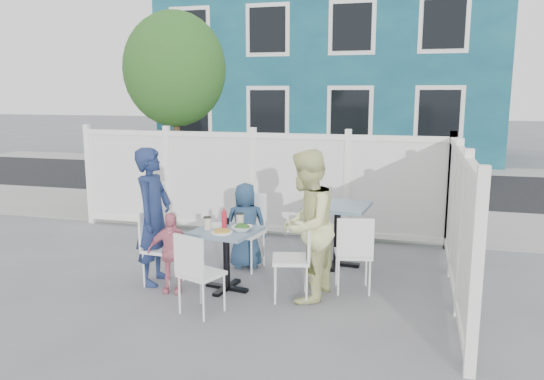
% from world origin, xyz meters
% --- Properties ---
extents(ground, '(80.00, 80.00, 0.00)m').
position_xyz_m(ground, '(0.00, 0.00, 0.00)').
color(ground, slate).
extents(near_sidewalk, '(24.00, 2.60, 0.01)m').
position_xyz_m(near_sidewalk, '(0.00, 3.80, 0.01)').
color(near_sidewalk, gray).
rests_on(near_sidewalk, ground).
extents(street, '(24.00, 5.00, 0.01)m').
position_xyz_m(street, '(0.00, 7.50, 0.00)').
color(street, black).
rests_on(street, ground).
extents(far_sidewalk, '(24.00, 1.60, 0.01)m').
position_xyz_m(far_sidewalk, '(0.00, 10.60, 0.01)').
color(far_sidewalk, gray).
rests_on(far_sidewalk, ground).
extents(building, '(11.00, 6.00, 6.00)m').
position_xyz_m(building, '(-0.50, 14.00, 3.00)').
color(building, navy).
rests_on(building, ground).
extents(fence_back, '(5.86, 0.08, 1.60)m').
position_xyz_m(fence_back, '(0.10, 2.40, 0.78)').
color(fence_back, white).
rests_on(fence_back, ground).
extents(fence_right, '(0.08, 3.66, 1.60)m').
position_xyz_m(fence_right, '(3.00, 0.60, 0.78)').
color(fence_right, white).
rests_on(fence_right, ground).
extents(tree, '(1.80, 1.62, 3.59)m').
position_xyz_m(tree, '(-1.60, 3.30, 2.59)').
color(tree, '#382316').
rests_on(tree, ground).
extents(utility_cabinet, '(0.82, 0.63, 1.40)m').
position_xyz_m(utility_cabinet, '(-2.58, 4.00, 0.70)').
color(utility_cabinet, gold).
rests_on(utility_cabinet, ground).
extents(potted_shrub_a, '(1.17, 1.17, 1.53)m').
position_xyz_m(potted_shrub_a, '(-0.11, 3.10, 0.77)').
color(potted_shrub_a, '#245118').
rests_on(potted_shrub_a, ground).
extents(potted_shrub_b, '(1.52, 1.40, 1.41)m').
position_xyz_m(potted_shrub_b, '(2.00, 3.00, 0.71)').
color(potted_shrub_b, '#245118').
rests_on(potted_shrub_b, ground).
extents(main_table, '(0.77, 0.77, 0.70)m').
position_xyz_m(main_table, '(0.51, 0.06, 0.54)').
color(main_table, slate).
rests_on(main_table, ground).
extents(spare_table, '(0.83, 0.83, 0.80)m').
position_xyz_m(spare_table, '(1.58, 1.25, 0.62)').
color(spare_table, slate).
rests_on(spare_table, ground).
extents(chair_left, '(0.40, 0.42, 0.87)m').
position_xyz_m(chair_left, '(-0.33, 0.03, 0.51)').
color(chair_left, white).
rests_on(chair_left, ground).
extents(chair_right, '(0.48, 0.49, 0.90)m').
position_xyz_m(chair_right, '(1.34, 0.02, 0.52)').
color(chair_right, white).
rests_on(chair_right, ground).
extents(chair_back, '(0.49, 0.48, 0.95)m').
position_xyz_m(chair_back, '(0.49, 0.90, 0.55)').
color(chair_back, white).
rests_on(chair_back, ground).
extents(chair_near, '(0.49, 0.48, 0.84)m').
position_xyz_m(chair_near, '(0.46, -0.68, 0.49)').
color(chair_near, white).
rests_on(chair_near, ground).
extents(chair_spare, '(0.47, 0.46, 0.88)m').
position_xyz_m(chair_spare, '(1.90, 0.33, 0.51)').
color(chair_spare, white).
rests_on(chair_spare, ground).
extents(man, '(0.40, 0.59, 1.59)m').
position_xyz_m(man, '(-0.38, 0.06, 0.80)').
color(man, navy).
rests_on(man, ground).
extents(woman, '(0.71, 0.86, 1.62)m').
position_xyz_m(woman, '(1.42, 0.04, 0.81)').
color(woman, '#CDD84C').
rests_on(woman, ground).
extents(boy, '(0.62, 0.52, 1.09)m').
position_xyz_m(boy, '(0.47, 0.88, 0.54)').
color(boy, navy).
rests_on(boy, ground).
extents(toddler, '(0.57, 0.33, 0.91)m').
position_xyz_m(toddler, '(-0.06, -0.16, 0.46)').
color(toddler, '#D77389').
rests_on(toddler, ground).
extents(plate_main, '(0.24, 0.24, 0.01)m').
position_xyz_m(plate_main, '(0.51, -0.08, 0.71)').
color(plate_main, white).
rests_on(plate_main, main_table).
extents(plate_side, '(0.24, 0.24, 0.02)m').
position_xyz_m(plate_side, '(0.34, 0.19, 0.71)').
color(plate_side, white).
rests_on(plate_side, main_table).
extents(salad_bowl, '(0.22, 0.22, 0.06)m').
position_xyz_m(salad_bowl, '(0.70, 0.05, 0.73)').
color(salad_bowl, white).
rests_on(salad_bowl, main_table).
extents(coffee_cup_a, '(0.09, 0.09, 0.13)m').
position_xyz_m(coffee_cup_a, '(0.31, 0.02, 0.77)').
color(coffee_cup_a, beige).
rests_on(coffee_cup_a, main_table).
extents(coffee_cup_b, '(0.09, 0.09, 0.13)m').
position_xyz_m(coffee_cup_b, '(0.59, 0.30, 0.76)').
color(coffee_cup_b, beige).
rests_on(coffee_cup_b, main_table).
extents(ketchup_bottle, '(0.06, 0.06, 0.19)m').
position_xyz_m(ketchup_bottle, '(0.47, 0.12, 0.79)').
color(ketchup_bottle, '#B71A2B').
rests_on(ketchup_bottle, main_table).
extents(salt_shaker, '(0.03, 0.03, 0.07)m').
position_xyz_m(salt_shaker, '(0.41, 0.31, 0.73)').
color(salt_shaker, white).
rests_on(salt_shaker, main_table).
extents(pepper_shaker, '(0.03, 0.03, 0.08)m').
position_xyz_m(pepper_shaker, '(0.45, 0.30, 0.74)').
color(pepper_shaker, black).
rests_on(pepper_shaker, main_table).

